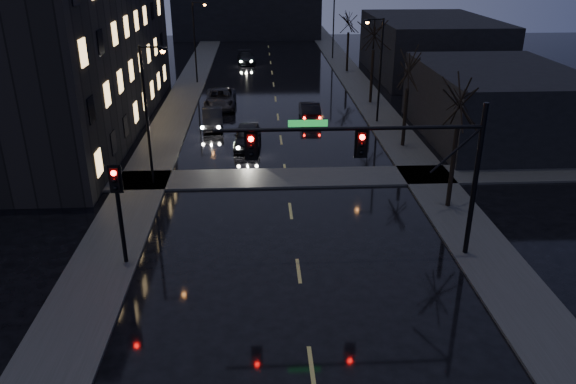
{
  "coord_description": "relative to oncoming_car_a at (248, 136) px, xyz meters",
  "views": [
    {
      "loc": [
        -1.56,
        -12.65,
        12.68
      ],
      "look_at": [
        -0.39,
        9.14,
        3.2
      ],
      "focal_mm": 35.0,
      "sensor_mm": 36.0,
      "label": 1
    }
  ],
  "objects": [
    {
      "name": "signal_pole_left",
      "position": [
        -5.12,
        -15.66,
        2.25
      ],
      "size": [
        0.35,
        0.41,
        4.53
      ],
      "color": "black",
      "rests_on": "ground"
    },
    {
      "name": "lead_car",
      "position": [
        4.92,
        6.66,
        -0.05
      ],
      "size": [
        1.53,
        4.34,
        1.43
      ],
      "primitive_type": "imported",
      "rotation": [
        0.0,
        0.0,
        3.14
      ],
      "color": "black",
      "rests_on": "ground"
    },
    {
      "name": "tree_mid_a",
      "position": [
        10.78,
        -0.65,
        5.06
      ],
      "size": [
        3.3,
        3.3,
        7.58
      ],
      "color": "black",
      "rests_on": "ground"
    },
    {
      "name": "sidewalk_cross",
      "position": [
        2.38,
        -6.15,
        -0.7
      ],
      "size": [
        40.0,
        3.0,
        0.12
      ],
      "primitive_type": "cube",
      "color": "#2D2D2B",
      "rests_on": "ground"
    },
    {
      "name": "streetlight_l_near",
      "position": [
        -5.2,
        -6.65,
        4.01
      ],
      "size": [
        1.53,
        0.28,
        8.0
      ],
      "color": "black",
      "rests_on": "ground"
    },
    {
      "name": "oncoming_car_b",
      "position": [
        -2.76,
        4.74,
        -0.05
      ],
      "size": [
        1.9,
        4.45,
        1.43
      ],
      "primitive_type": "imported",
      "rotation": [
        0.0,
        0.0,
        0.09
      ],
      "color": "black",
      "rests_on": "ground"
    },
    {
      "name": "far_block",
      "position": [
        -0.62,
        53.35,
        3.24
      ],
      "size": [
        22.0,
        10.0,
        8.0
      ],
      "primitive_type": "cube",
      "color": "black",
      "rests_on": "ground"
    },
    {
      "name": "streetlight_r_mid",
      "position": [
        9.96,
        5.35,
        4.01
      ],
      "size": [
        1.53,
        0.28,
        8.0
      ],
      "color": "black",
      "rests_on": "ground"
    },
    {
      "name": "oncoming_car_a",
      "position": [
        0.0,
        0.0,
        0.0
      ],
      "size": [
        1.99,
        4.55,
        1.52
      ],
      "primitive_type": "imported",
      "rotation": [
        0.0,
        0.0,
        -0.04
      ],
      "color": "black",
      "rests_on": "ground"
    },
    {
      "name": "signal_mast",
      "position": [
        6.23,
        -15.66,
        4.11
      ],
      "size": [
        11.11,
        0.41,
        7.0
      ],
      "color": "black",
      "rests_on": "ground"
    },
    {
      "name": "sidewalk_left",
      "position": [
        -6.12,
        10.35,
        -0.7
      ],
      "size": [
        3.0,
        140.0,
        0.12
      ],
      "primitive_type": "cube",
      "color": "#2D2D2B",
      "rests_on": "ground"
    },
    {
      "name": "oncoming_car_c",
      "position": [
        -2.47,
        10.65,
        0.02
      ],
      "size": [
        2.65,
        5.66,
        1.57
      ],
      "primitive_type": "imported",
      "rotation": [
        0.0,
        0.0,
        0.01
      ],
      "color": "black",
      "rests_on": "ground"
    },
    {
      "name": "streetlight_r_far",
      "position": [
        9.96,
        33.35,
        4.01
      ],
      "size": [
        1.53,
        0.28,
        8.0
      ],
      "color": "black",
      "rests_on": "ground"
    },
    {
      "name": "sidewalk_right",
      "position": [
        10.88,
        10.35,
        -0.7
      ],
      "size": [
        3.0,
        140.0,
        0.12
      ],
      "primitive_type": "cube",
      "color": "#2D2D2B",
      "rests_on": "ground"
    },
    {
      "name": "tree_far",
      "position": [
        10.78,
        25.35,
        5.3
      ],
      "size": [
        3.43,
        3.43,
        7.88
      ],
      "color": "black",
      "rests_on": "ground"
    },
    {
      "name": "tree_near",
      "position": [
        10.78,
        -10.65,
        5.46
      ],
      "size": [
        3.52,
        3.52,
        8.08
      ],
      "color": "black",
      "rests_on": "ground"
    },
    {
      "name": "commercial_right_far",
      "position": [
        19.38,
        23.35,
        2.24
      ],
      "size": [
        12.0,
        18.0,
        6.0
      ],
      "primitive_type": "cube",
      "color": "black",
      "rests_on": "ground"
    },
    {
      "name": "streetlight_l_far",
      "position": [
        -5.2,
        20.35,
        4.01
      ],
      "size": [
        1.53,
        0.28,
        8.0
      ],
      "color": "black",
      "rests_on": "ground"
    },
    {
      "name": "oncoming_car_d",
      "position": [
        -0.53,
        30.98,
        -0.09
      ],
      "size": [
        2.44,
        4.82,
        1.34
      ],
      "primitive_type": "imported",
      "rotation": [
        0.0,
        0.0,
        0.12
      ],
      "color": "black",
      "rests_on": "ground"
    },
    {
      "name": "apartment_block",
      "position": [
        -14.12,
        5.35,
        5.24
      ],
      "size": [
        12.0,
        30.0,
        12.0
      ],
      "primitive_type": "cube",
      "color": "black",
      "rests_on": "ground"
    },
    {
      "name": "commercial_right_near",
      "position": [
        17.88,
        1.35,
        1.74
      ],
      "size": [
        10.0,
        14.0,
        5.0
      ],
      "primitive_type": "cube",
      "color": "black",
      "rests_on": "ground"
    },
    {
      "name": "tree_mid_b",
      "position": [
        10.78,
        11.35,
        5.85
      ],
      "size": [
        3.74,
        3.74,
        8.59
      ],
      "color": "black",
      "rests_on": "ground"
    }
  ]
}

